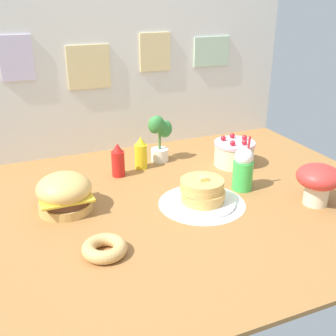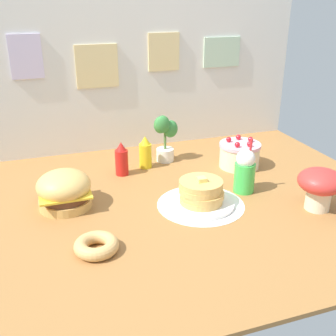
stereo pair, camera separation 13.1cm
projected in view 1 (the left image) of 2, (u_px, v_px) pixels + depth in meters
ground_plane at (177, 203)px, 2.05m from camera, size 2.26×1.73×0.02m
back_wall at (122, 68)px, 2.57m from camera, size 2.26×0.04×1.05m
doily_mat at (202, 203)px, 2.03m from camera, size 0.43×0.43×0.00m
burger at (65, 193)px, 1.94m from camera, size 0.26×0.26×0.19m
pancake_stack at (202, 193)px, 2.00m from camera, size 0.33×0.33×0.14m
layer_cake at (234, 153)px, 2.46m from camera, size 0.24×0.24×0.18m
ketchup_bottle at (118, 161)px, 2.30m from camera, size 0.07×0.07×0.20m
mustard_bottle at (141, 154)px, 2.41m from camera, size 0.07×0.07×0.20m
cream_soda_cup at (243, 169)px, 2.14m from camera, size 0.11×0.11×0.29m
donut_pink_glaze at (105, 248)px, 1.62m from camera, size 0.18×0.18×0.05m
potted_plant at (159, 136)px, 2.48m from camera, size 0.14×0.11×0.30m
mushroom_stool at (318, 180)px, 1.98m from camera, size 0.21×0.21×0.20m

